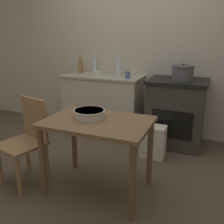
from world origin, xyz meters
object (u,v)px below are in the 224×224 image
Objects in this scene: mixing_bowl_large at (89,113)px; cup_center at (98,74)px; stove at (176,112)px; work_table at (98,132)px; flour_sack at (153,142)px; bottle_mid_left at (95,66)px; cup_center_left at (127,75)px; bottle_left at (80,66)px; stock_pot at (183,73)px; chair at (27,139)px; bottle_far_left at (119,68)px.

cup_center is at bearing 111.70° from mixing_bowl_large.
work_table is at bearing -110.14° from stove.
flour_sack is 1.57m from bottle_mid_left.
bottle_mid_left is 0.71m from cup_center_left.
mixing_bowl_large is at bearing -58.25° from bottle_left.
stock_pot is 1.18m from cup_center.
bottle_mid_left is (-0.07, 1.72, 0.53)m from chair.
flour_sack is 4.45× the size of cup_center.
bottle_far_left is 0.66m from bottle_left.
work_table is 0.20m from mixing_bowl_large.
chair is at bearing -132.13° from stock_pot.
flour_sack is at bearing -109.23° from stove.
stock_pot is 1.48m from mixing_bowl_large.
chair is 1.51m from cup_center.
bottle_far_left is at bearing -1.34° from bottle_left.
bottle_mid_left is at bearing 168.95° from stock_pot.
work_table is 10.65× the size of cup_center.
mixing_bowl_large is 1.13× the size of bottle_left.
bottle_mid_left reaches higher than cup_center_left.
mixing_bowl_large is at bearing -79.38° from bottle_far_left.
bottle_far_left reaches higher than cup_center.
mixing_bowl_large is at bearing -117.38° from flour_sack.
stock_pot is 1.62m from bottle_left.
bottle_far_left is at bearing 137.64° from flour_sack.
stock_pot is 2.81× the size of cup_center_left.
bottle_far_left reaches higher than work_table.
chair is 2.95× the size of bottle_far_left.
work_table is 2.39× the size of flour_sack.
bottle_mid_left is at bearing 106.78° from chair.
flour_sack is (0.33, 0.88, -0.40)m from work_table.
stock_pot reaches higher than cup_center_left.
bottle_mid_left is at bearing 147.96° from flour_sack.
stock_pot is at bearing -11.05° from bottle_mid_left.
bottle_left reaches higher than chair.
cup_center_left is (-0.50, 0.44, 0.74)m from flour_sack.
bottle_mid_left is (-0.71, 1.56, 0.23)m from mixing_bowl_large.
bottle_left is (-0.94, 1.51, 0.22)m from mixing_bowl_large.
mixing_bowl_large is (-0.67, -1.29, -0.24)m from stock_pot.
stock_pot is (0.23, 0.45, 0.81)m from flour_sack.
stove is 0.84m from cup_center_left.
stock_pot is 0.99× the size of bottle_mid_left.
bottle_far_left reaches higher than chair.
chair is 1.62m from cup_center_left.
work_table is 3.28× the size of mixing_bowl_large.
stock_pot is 0.97m from bottle_far_left.
bottle_mid_left is at bearing 12.29° from bottle_left.
bottle_mid_left is 0.37m from cup_center.
stove is at bearing 70.77° from flour_sack.
cup_center_left is (-0.74, -0.01, -0.07)m from stock_pot.
chair is 2.03m from stock_pot.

